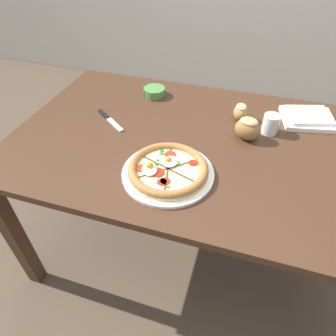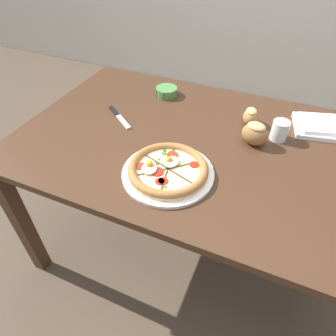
{
  "view_description": "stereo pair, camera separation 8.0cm",
  "coord_description": "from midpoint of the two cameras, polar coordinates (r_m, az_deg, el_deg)",
  "views": [
    {
      "loc": [
        0.18,
        -0.96,
        1.46
      ],
      "look_at": [
        -0.05,
        -0.23,
        0.77
      ],
      "focal_mm": 32.0,
      "sensor_mm": 36.0,
      "label": 1
    },
    {
      "loc": [
        0.25,
        -0.93,
        1.46
      ],
      "look_at": [
        -0.05,
        -0.23,
        0.77
      ],
      "focal_mm": 32.0,
      "sensor_mm": 36.0,
      "label": 2
    }
  ],
  "objects": [
    {
      "name": "water_glass",
      "position": [
        1.29,
        17.24,
        7.79
      ],
      "size": [
        0.07,
        0.07,
        0.08
      ],
      "color": "white",
      "rests_on": "dining_table"
    },
    {
      "name": "ground_plane",
      "position": [
        1.75,
        2.57,
        -14.55
      ],
      "size": [
        12.0,
        12.0,
        0.0
      ],
      "primitive_type": "plane",
      "color": "brown"
    },
    {
      "name": "dining_table",
      "position": [
        1.26,
        3.45,
        2.04
      ],
      "size": [
        1.49,
        0.93,
        0.74
      ],
      "color": "#422819",
      "rests_on": "ground_plane"
    },
    {
      "name": "pizza",
      "position": [
        1.04,
        -2.26,
        -0.47
      ],
      "size": [
        0.32,
        0.32,
        0.05
      ],
      "color": "white",
      "rests_on": "dining_table"
    },
    {
      "name": "napkin_folded",
      "position": [
        1.43,
        23.7,
        8.71
      ],
      "size": [
        0.25,
        0.22,
        0.04
      ],
      "rotation": [
        0.0,
        0.0,
        0.2
      ],
      "color": "white",
      "rests_on": "dining_table"
    },
    {
      "name": "bread_piece_mid",
      "position": [
        1.34,
        12.0,
        10.38
      ],
      "size": [
        0.08,
        0.09,
        0.07
      ],
      "rotation": [
        0.0,
        0.0,
        1.77
      ],
      "color": "#A3703D",
      "rests_on": "dining_table"
    },
    {
      "name": "ramekin_bowl",
      "position": [
        1.51,
        -4.19,
        14.28
      ],
      "size": [
        0.11,
        0.11,
        0.04
      ],
      "color": "#4C8442",
      "rests_on": "dining_table"
    },
    {
      "name": "bread_piece_near",
      "position": [
        1.22,
        13.16,
        7.32
      ],
      "size": [
        0.12,
        0.1,
        0.09
      ],
      "rotation": [
        0.0,
        0.0,
        2.89
      ],
      "color": "olive",
      "rests_on": "dining_table"
    },
    {
      "name": "knife_main",
      "position": [
        1.35,
        -12.75,
        8.86
      ],
      "size": [
        0.17,
        0.14,
        0.01
      ],
      "rotation": [
        0.0,
        0.0,
        -0.64
      ],
      "color": "silver",
      "rests_on": "dining_table"
    }
  ]
}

